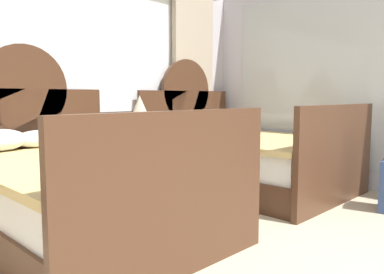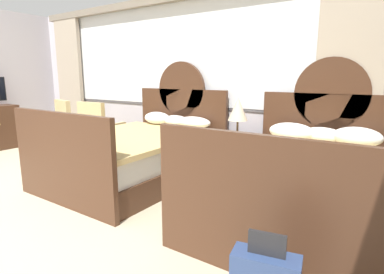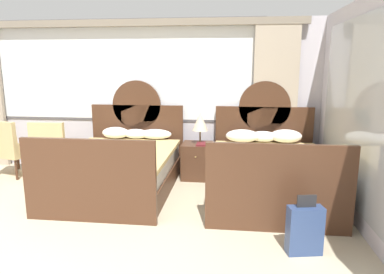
{
  "view_description": "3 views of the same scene",
  "coord_description": "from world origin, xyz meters",
  "px_view_note": "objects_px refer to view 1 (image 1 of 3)",
  "views": [
    {
      "loc": [
        -1.31,
        -0.12,
        1.14
      ],
      "look_at": [
        1.21,
        2.37,
        0.76
      ],
      "focal_mm": 36.17,
      "sensor_mm": 36.0,
      "label": 1
    },
    {
      "loc": [
        3.23,
        -0.29,
        1.42
      ],
      "look_at": [
        1.33,
        2.52,
        0.74
      ],
      "focal_mm": 28.81,
      "sensor_mm": 36.0,
      "label": 2
    },
    {
      "loc": [
        1.99,
        -2.26,
        1.9
      ],
      "look_at": [
        1.39,
        2.77,
        0.86
      ],
      "focal_mm": 32.52,
      "sensor_mm": 36.0,
      "label": 3
    }
  ],
  "objects_px": {
    "bed_near_mirror": "(245,158)",
    "book_on_nightstand": "(149,141)",
    "nightstand_between_beds": "(137,168)",
    "bed_near_window": "(82,190)",
    "table_lamp_on_nightstand": "(140,110)"
  },
  "relations": [
    {
      "from": "bed_near_mirror",
      "to": "nightstand_between_beds",
      "type": "xyz_separation_m",
      "value": [
        -1.12,
        0.72,
        -0.07
      ]
    },
    {
      "from": "book_on_nightstand",
      "to": "table_lamp_on_nightstand",
      "type": "bearing_deg",
      "value": 112.52
    },
    {
      "from": "bed_near_window",
      "to": "nightstand_between_beds",
      "type": "distance_m",
      "value": 1.34
    },
    {
      "from": "bed_near_mirror",
      "to": "nightstand_between_beds",
      "type": "bearing_deg",
      "value": 147.51
    },
    {
      "from": "bed_near_mirror",
      "to": "book_on_nightstand",
      "type": "relative_size",
      "value": 8.71
    },
    {
      "from": "bed_near_mirror",
      "to": "book_on_nightstand",
      "type": "height_order",
      "value": "bed_near_mirror"
    },
    {
      "from": "bed_near_mirror",
      "to": "table_lamp_on_nightstand",
      "type": "distance_m",
      "value": 1.43
    },
    {
      "from": "nightstand_between_beds",
      "to": "book_on_nightstand",
      "type": "xyz_separation_m",
      "value": [
        0.09,
        -0.1,
        0.32
      ]
    },
    {
      "from": "bed_near_mirror",
      "to": "table_lamp_on_nightstand",
      "type": "bearing_deg",
      "value": 146.37
    },
    {
      "from": "table_lamp_on_nightstand",
      "to": "book_on_nightstand",
      "type": "xyz_separation_m",
      "value": [
        0.04,
        -0.1,
        -0.36
      ]
    },
    {
      "from": "bed_near_window",
      "to": "nightstand_between_beds",
      "type": "xyz_separation_m",
      "value": [
        1.12,
        0.72,
        -0.06
      ]
    },
    {
      "from": "bed_near_window",
      "to": "book_on_nightstand",
      "type": "distance_m",
      "value": 1.39
    },
    {
      "from": "bed_near_window",
      "to": "book_on_nightstand",
      "type": "relative_size",
      "value": 8.71
    },
    {
      "from": "table_lamp_on_nightstand",
      "to": "bed_near_mirror",
      "type": "bearing_deg",
      "value": -33.63
    },
    {
      "from": "nightstand_between_beds",
      "to": "table_lamp_on_nightstand",
      "type": "xyz_separation_m",
      "value": [
        0.05,
        -0.0,
        0.67
      ]
    }
  ]
}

